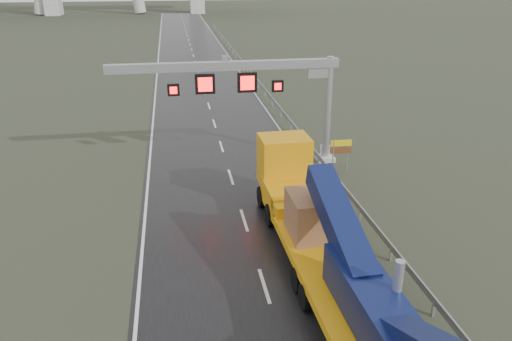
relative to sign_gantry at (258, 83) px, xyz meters
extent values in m
cube|color=black|center=(-2.10, 22.01, -5.60)|extent=(11.00, 200.00, 0.02)
cube|color=#B5B5B0|center=(4.80, 0.01, -5.46)|extent=(1.20, 1.20, 0.30)
cylinder|color=#9B9DA4|center=(4.80, 0.01, -2.01)|extent=(0.48, 0.48, 7.20)
cube|color=#9B9DA4|center=(-2.10, 0.01, 1.19)|extent=(14.80, 0.55, 0.55)
cube|color=#9B9DA4|center=(4.00, 0.01, 0.69)|extent=(1.40, 0.35, 0.90)
cube|color=#9B9DA4|center=(-2.10, 0.01, 1.64)|extent=(0.35, 0.35, 0.35)
cube|color=black|center=(-3.40, -0.04, 0.09)|extent=(1.25, 0.25, 1.25)
cube|color=#FF0C0C|center=(-3.40, -0.18, 0.09)|extent=(0.90, 0.02, 0.90)
cube|color=black|center=(-0.70, -0.04, 0.09)|extent=(1.25, 0.25, 1.25)
cube|color=#FF0C0C|center=(-0.70, -0.18, 0.09)|extent=(0.90, 0.02, 0.90)
cube|color=black|center=(-5.40, -0.04, -0.21)|extent=(0.75, 0.25, 0.75)
cube|color=#FF0C0C|center=(-5.40, -0.18, -0.21)|extent=(0.54, 0.02, 0.54)
cube|color=black|center=(1.30, -0.04, -0.21)|extent=(0.75, 0.25, 0.75)
cube|color=#FF0C0C|center=(1.30, -0.18, -0.21)|extent=(0.54, 0.02, 0.54)
cube|color=orange|center=(0.66, -17.86, -4.48)|extent=(3.33, 15.16, 0.38)
cube|color=orange|center=(0.50, -9.88, -4.05)|extent=(2.83, 1.35, 0.54)
cube|color=orange|center=(0.46, -8.15, -4.32)|extent=(2.87, 3.29, 1.29)
cube|color=orange|center=(0.42, -6.21, -3.02)|extent=(2.74, 2.21, 2.80)
cube|color=black|center=(0.40, -5.11, -2.70)|extent=(2.48, 0.11, 1.29)
cube|color=#112050|center=(0.69, -18.94, -3.46)|extent=(1.64, 6.50, 1.51)
cube|color=#112050|center=(0.61, -15.17, -2.16)|extent=(1.20, 5.96, 2.76)
cylinder|color=#9B9DA4|center=(1.33, -18.93, -2.48)|extent=(0.33, 0.33, 1.73)
cube|color=#966743|center=(0.55, -12.25, -3.32)|extent=(2.42, 2.42, 1.94)
cylinder|color=black|center=(0.61, -15.17, -5.07)|extent=(3.15, 1.14, 1.08)
cylinder|color=black|center=(0.43, -6.43, -5.02)|extent=(2.94, 1.25, 1.19)
cylinder|color=#9B9DA4|center=(4.50, -2.53, -4.43)|extent=(0.08, 0.08, 2.36)
cylinder|color=#9B9DA4|center=(5.49, -2.53, -4.43)|extent=(0.08, 0.08, 2.36)
cube|color=yellow|center=(5.00, -2.53, -3.50)|extent=(1.38, 0.09, 0.39)
cube|color=brown|center=(5.00, -2.53, -3.99)|extent=(1.38, 0.09, 0.44)
cube|color=red|center=(4.85, 0.28, -5.10)|extent=(0.61, 0.34, 1.03)
camera|label=1|loc=(-5.38, -31.44, 6.97)|focal=35.00mm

